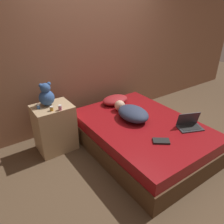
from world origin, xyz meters
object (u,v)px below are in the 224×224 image
laptop (189,124)px  bottle_amber (52,109)px  book (161,141)px  teddy_bear (46,95)px  person_lying (132,113)px  pillow (115,100)px  bottle_pink (60,108)px  bottle_blue (38,106)px

laptop → bottle_amber: bearing=167.1°
book → teddy_bear: bearing=125.3°
laptop → bottle_amber: bottle_amber is taller
person_lying → teddy_bear: size_ratio=2.10×
pillow → teddy_bear: 1.19m
laptop → book: bearing=-155.1°
bottle_amber → bottle_pink: (0.10, -0.05, 0.01)m
bottle_blue → bottle_amber: 0.21m
pillow → bottle_amber: bearing=-173.3°
person_lying → laptop: laptop is taller
person_lying → teddy_bear: bearing=150.0°
bottle_blue → bottle_pink: bearing=-43.3°
laptop → bottle_amber: (-1.54, 1.11, 0.24)m
person_lying → bottle_amber: bearing=159.5°
person_lying → pillow: bearing=81.2°
person_lying → bottle_amber: bottle_amber is taller
laptop → bottle_blue: (-1.67, 1.27, 0.24)m
bottle_pink → laptop: bearing=-36.3°
bottle_amber → book: (0.97, -1.13, -0.27)m
bottle_blue → bottle_pink: 0.31m
pillow → person_lying: person_lying is taller
bottle_blue → book: bottle_blue is taller
bottle_blue → laptop: bearing=-37.3°
bottle_amber → pillow: bearing=6.7°
book → bottle_pink: bearing=128.7°
pillow → book: (-0.20, -1.26, -0.05)m
laptop → book: laptop is taller
teddy_bear → bottle_amber: (-0.02, -0.21, -0.11)m
teddy_bear → book: bearing=-54.7°
person_lying → teddy_bear: 1.26m
teddy_bear → book: 1.68m
person_lying → bottle_pink: size_ratio=9.43×
person_lying → book: person_lying is taller
laptop → teddy_bear: (-1.52, 1.32, 0.35)m
laptop → bottle_pink: bearing=166.5°
person_lying → book: size_ratio=2.94×
book → bottle_blue: bearing=130.2°
pillow → bottle_blue: (-1.29, 0.03, 0.22)m
bottle_blue → bottle_amber: bottle_blue is taller
teddy_bear → bottle_pink: bearing=-72.5°
bottle_pink → book: (0.87, -1.08, -0.28)m
pillow → bottle_pink: (-1.06, -0.19, 0.22)m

